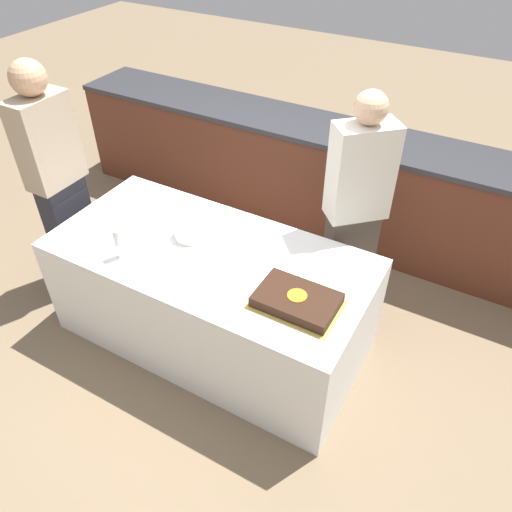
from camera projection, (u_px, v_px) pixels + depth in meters
ground_plane at (215, 335)px, 3.44m from camera, size 14.00×14.00×0.00m
back_counter at (313, 176)px, 4.18m from camera, size 4.40×0.58×0.92m
dining_table at (212, 296)px, 3.20m from camera, size 1.96×0.94×0.73m
cake at (297, 300)px, 2.61m from camera, size 0.47×0.32×0.07m
plate_stack at (190, 232)px, 3.06m from camera, size 0.20×0.20×0.08m
wine_glass at (118, 239)px, 2.86m from camera, size 0.06×0.06×0.19m
side_plate_near_cake at (314, 270)px, 2.84m from camera, size 0.20×0.20×0.00m
person_cutting_cake at (355, 211)px, 3.12m from camera, size 0.41×0.40×1.61m
person_seated_left at (58, 180)px, 3.33m from camera, size 0.22×0.37×1.67m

